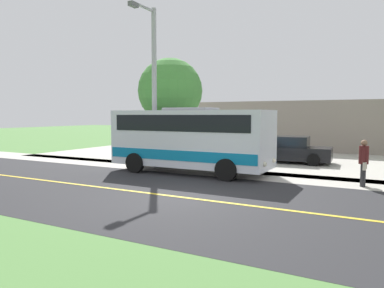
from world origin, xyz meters
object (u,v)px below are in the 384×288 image
shuttle_bus_front (191,137)px  tree_curbside (170,91)px  parked_car_near (288,150)px  pedestrian_with_bags (364,161)px  street_light_pole (153,81)px  commercial_building (332,125)px

shuttle_bus_front → tree_curbside: size_ratio=1.27×
tree_curbside → parked_car_near: bearing=114.5°
pedestrian_with_bags → street_light_pole: street_light_pole is taller
parked_car_near → street_light_pole: bearing=-45.7°
shuttle_bus_front → street_light_pole: (-0.37, -2.29, 2.65)m
street_light_pole → commercial_building: street_light_pole is taller
shuttle_bus_front → pedestrian_with_bags: shuttle_bus_front is taller
tree_curbside → street_light_pole: bearing=12.7°
shuttle_bus_front → street_light_pole: 3.52m
shuttle_bus_front → parked_car_near: shuttle_bus_front is taller
street_light_pole → commercial_building: size_ratio=0.40×
tree_curbside → commercial_building: 15.71m
shuttle_bus_front → commercial_building: (-16.89, 3.94, 0.20)m
parked_car_near → commercial_building: size_ratio=0.23×
tree_curbside → commercial_building: (-14.00, 6.80, -2.12)m
tree_curbside → commercial_building: size_ratio=0.30×
shuttle_bus_front → pedestrian_with_bags: (-0.20, 7.08, -0.69)m
pedestrian_with_bags → parked_car_near: (-5.39, -4.01, -0.23)m
commercial_building → tree_curbside: bearing=-25.9°
shuttle_bus_front → street_light_pole: street_light_pole is taller
tree_curbside → pedestrian_with_bags: bearing=74.8°
parked_car_near → tree_curbside: (2.70, -5.93, 3.24)m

